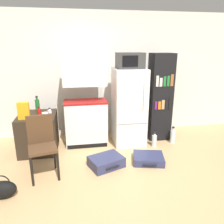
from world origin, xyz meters
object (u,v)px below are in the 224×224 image
(refrigerator, at_px, (129,107))
(water_bottle_middle, at_px, (154,140))
(microwave, at_px, (130,61))
(bowl, at_px, (46,114))
(side_table, at_px, (39,133))
(kitchen_hutch, at_px, (86,104))
(bottle_green_tall, at_px, (37,105))
(bottle_ketchup_red, at_px, (39,113))
(bottle_milk_white, at_px, (50,113))
(suitcase_small_flat, at_px, (148,159))
(handbag, at_px, (2,189))
(bookshelf, at_px, (160,97))
(bottle_clear_short, at_px, (27,113))
(water_bottle_front, at_px, (173,136))
(suitcase_large_flat, at_px, (106,162))
(chair, at_px, (42,141))
(cereal_box, at_px, (23,111))

(refrigerator, bearing_deg, water_bottle_middle, -32.50)
(microwave, distance_m, bowl, 1.85)
(microwave, bearing_deg, side_table, -177.84)
(side_table, xyz_separation_m, water_bottle_middle, (2.22, -0.23, -0.23))
(kitchen_hutch, distance_m, bottle_green_tall, 0.90)
(bottle_ketchup_red, bearing_deg, bottle_milk_white, -6.18)
(suitcase_small_flat, bearing_deg, bowl, 169.38)
(bowl, distance_m, handbag, 1.53)
(bookshelf, distance_m, suitcase_small_flat, 1.40)
(kitchen_hutch, xyz_separation_m, bottle_green_tall, (-0.90, 0.02, -0.00))
(bottle_clear_short, height_order, water_bottle_middle, bottle_clear_short)
(side_table, bearing_deg, suitcase_small_flat, -22.60)
(refrigerator, distance_m, water_bottle_front, 1.10)
(suitcase_large_flat, bearing_deg, water_bottle_front, 3.85)
(bottle_green_tall, distance_m, chair, 1.08)
(suitcase_small_flat, bearing_deg, bottle_clear_short, 173.60)
(bowl, bearing_deg, chair, -88.68)
(microwave, xyz_separation_m, suitcase_small_flat, (0.15, -0.86, -1.59))
(kitchen_hutch, xyz_separation_m, refrigerator, (0.85, -0.08, -0.08))
(bottle_clear_short, xyz_separation_m, handbag, (-0.13, -1.31, -0.65))
(refrigerator, distance_m, bottle_milk_white, 1.52)
(handbag, distance_m, water_bottle_middle, 2.74)
(bottle_green_tall, height_order, cereal_box, bottle_green_tall)
(chair, bearing_deg, bookshelf, 12.62)
(bottle_milk_white, distance_m, water_bottle_middle, 2.07)
(microwave, relative_size, bottle_clear_short, 3.18)
(bottle_ketchup_red, relative_size, water_bottle_middle, 0.68)
(bottle_ketchup_red, bearing_deg, side_table, 113.56)
(bottle_green_tall, xyz_separation_m, chair, (0.18, -1.02, -0.28))
(side_table, xyz_separation_m, water_bottle_front, (2.65, -0.12, -0.21))
(microwave, relative_size, suitcase_small_flat, 0.84)
(kitchen_hutch, bearing_deg, suitcase_small_flat, -43.35)
(refrigerator, distance_m, bowl, 1.59)
(bowl, bearing_deg, cereal_box, -147.72)
(bookshelf, bearing_deg, bowl, -174.80)
(bottle_milk_white, xyz_separation_m, chair, (-0.07, -0.66, -0.22))
(cereal_box, height_order, handbag, cereal_box)
(suitcase_small_flat, distance_m, handbag, 2.26)
(kitchen_hutch, relative_size, water_bottle_middle, 6.16)
(side_table, distance_m, kitchen_hutch, 1.04)
(chair, xyz_separation_m, water_bottle_middle, (2.03, 0.63, -0.43))
(cereal_box, bearing_deg, suitcase_large_flat, -23.80)
(refrigerator, relative_size, suitcase_small_flat, 2.58)
(bottle_clear_short, bearing_deg, suitcase_small_flat, -19.82)
(bowl, distance_m, water_bottle_front, 2.55)
(bottle_milk_white, relative_size, water_bottle_middle, 0.59)
(handbag, bearing_deg, cereal_box, 84.07)
(bottle_ketchup_red, height_order, chair, chair)
(suitcase_large_flat, height_order, water_bottle_front, water_bottle_front)
(refrigerator, distance_m, bottle_green_tall, 1.76)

